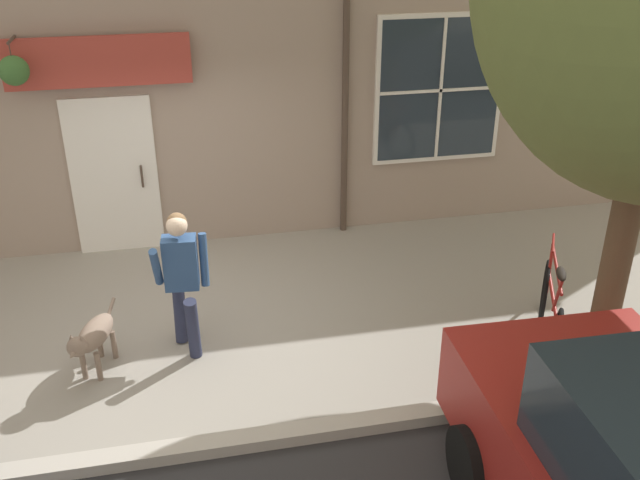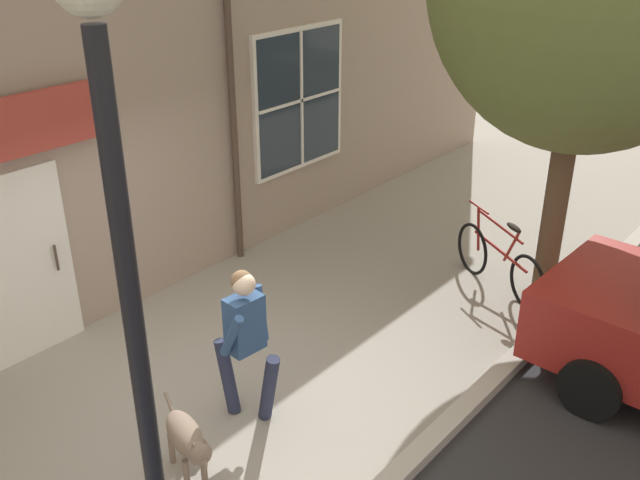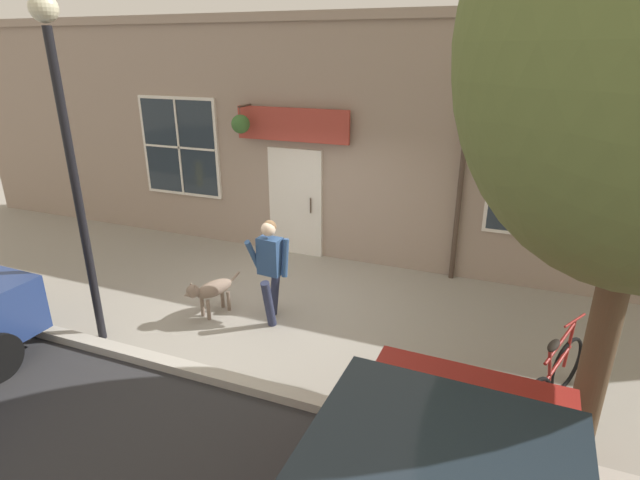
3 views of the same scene
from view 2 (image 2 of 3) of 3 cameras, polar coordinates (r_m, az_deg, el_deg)
ground_plane at (r=7.44m, az=-7.78°, el=-12.31°), size 90.00×90.00×0.00m
storefront_facade at (r=8.15m, az=-20.09°, el=7.61°), size 0.95×18.00×4.45m
pedestrian_walking at (r=6.65m, az=-5.98°, el=-7.42°), size 0.74×0.58×1.59m
dog_on_leash at (r=6.36m, az=-10.55°, el=-15.39°), size 1.00×0.47×0.65m
leaning_bicycle at (r=9.33m, az=14.11°, el=-1.68°), size 1.60×0.77×1.00m
street_lamp at (r=3.65m, az=-15.26°, el=-1.93°), size 0.32×0.32×4.43m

